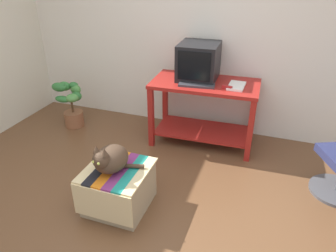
% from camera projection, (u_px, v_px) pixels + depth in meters
% --- Properties ---
extents(ground_plane, '(14.00, 14.00, 0.00)m').
position_uv_depth(ground_plane, '(134.00, 226.00, 2.76)').
color(ground_plane, brown).
extents(back_wall, '(8.00, 0.10, 2.60)m').
position_uv_depth(back_wall, '(201.00, 27.00, 3.86)').
color(back_wall, silver).
rests_on(back_wall, ground_plane).
extents(desk, '(1.25, 0.69, 0.78)m').
position_uv_depth(desk, '(204.00, 102.00, 3.79)').
color(desk, maroon).
rests_on(desk, ground_plane).
extents(tv_monitor, '(0.46, 0.50, 0.41)m').
position_uv_depth(tv_monitor, '(199.00, 62.00, 3.69)').
color(tv_monitor, black).
rests_on(tv_monitor, desk).
extents(keyboard, '(0.42, 0.20, 0.02)m').
position_uv_depth(keyboard, '(197.00, 85.00, 3.56)').
color(keyboard, '#333338').
rests_on(keyboard, desk).
extents(book, '(0.18, 0.30, 0.02)m').
position_uv_depth(book, '(236.00, 86.00, 3.53)').
color(book, white).
rests_on(book, desk).
extents(ottoman_with_blanket, '(0.55, 0.58, 0.40)m').
position_uv_depth(ottoman_with_blanket, '(118.00, 188.00, 2.89)').
color(ottoman_with_blanket, tan).
rests_on(ottoman_with_blanket, ground_plane).
extents(cat, '(0.42, 0.39, 0.30)m').
position_uv_depth(cat, '(110.00, 159.00, 2.73)').
color(cat, '#473323').
rests_on(cat, ottoman_with_blanket).
extents(potted_plant, '(0.39, 0.32, 0.63)m').
position_uv_depth(potted_plant, '(71.00, 105.00, 4.25)').
color(potted_plant, brown).
rests_on(potted_plant, ground_plane).
extents(stapler, '(0.12, 0.06, 0.04)m').
position_uv_depth(stapler, '(227.00, 87.00, 3.47)').
color(stapler, '#A31E1E').
rests_on(stapler, desk).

